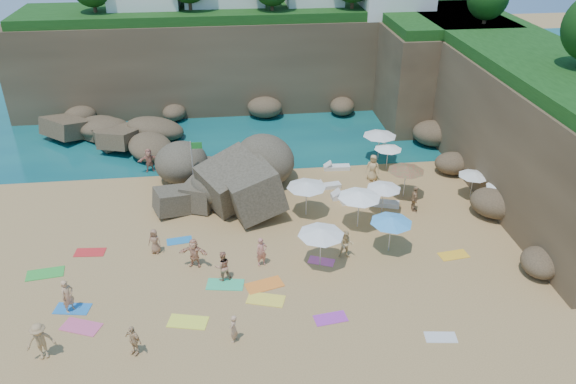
{
  "coord_description": "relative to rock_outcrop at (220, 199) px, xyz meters",
  "views": [
    {
      "loc": [
        -1.52,
        -26.66,
        18.68
      ],
      "look_at": [
        2.0,
        3.0,
        2.0
      ],
      "focal_mm": 35.0,
      "sensor_mm": 36.0,
      "label": 1
    }
  ],
  "objects": [
    {
      "name": "person_stand_5",
      "position": [
        -5.0,
        4.68,
        0.88
      ],
      "size": [
        1.69,
        0.76,
        1.76
      ],
      "primitive_type": "imported",
      "rotation": [
        0.0,
        0.0,
        0.18
      ],
      "color": "tan",
      "rests_on": "ground"
    },
    {
      "name": "cliff_back",
      "position": [
        4.22,
        18.8,
        4.0
      ],
      "size": [
        44.0,
        8.0,
        8.0
      ],
      "primitive_type": "cube",
      "color": "brown",
      "rests_on": "ground"
    },
    {
      "name": "flag_pole",
      "position": [
        -1.53,
        0.78,
        2.51
      ],
      "size": [
        0.77,
        0.08,
        3.93
      ],
      "color": "silver",
      "rests_on": "ground"
    },
    {
      "name": "person_stand_1",
      "position": [
        0.09,
        -8.77,
        0.88
      ],
      "size": [
        0.99,
        0.86,
        1.76
      ],
      "primitive_type": "imported",
      "rotation": [
        0.0,
        0.0,
        3.39
      ],
      "color": "tan",
      "rests_on": "ground"
    },
    {
      "name": "parasol_4",
      "position": [
        17.78,
        -3.77,
        1.85
      ],
      "size": [
        2.13,
        2.13,
        2.01
      ],
      "color": "silver",
      "rests_on": "ground"
    },
    {
      "name": "parasol_1",
      "position": [
        12.01,
        4.52,
        2.18
      ],
      "size": [
        2.51,
        2.51,
        2.38
      ],
      "color": "silver",
      "rests_on": "ground"
    },
    {
      "name": "person_stand_2",
      "position": [
        -1.41,
        -0.52,
        0.95
      ],
      "size": [
        1.18,
        1.26,
        1.9
      ],
      "primitive_type": "imported",
      "rotation": [
        0.0,
        0.0,
        2.28
      ],
      "color": "tan",
      "rests_on": "ground"
    },
    {
      "name": "parasol_9",
      "position": [
        5.42,
        -8.1,
        2.21
      ],
      "size": [
        2.54,
        2.54,
        2.41
      ],
      "color": "silver",
      "rests_on": "ground"
    },
    {
      "name": "parasol_0",
      "position": [
        5.43,
        -2.69,
        2.17
      ],
      "size": [
        2.5,
        2.5,
        2.36
      ],
      "color": "silver",
      "rests_on": "ground"
    },
    {
      "name": "person_lie_5",
      "position": [
        6.98,
        -7.53,
        0.31
      ],
      "size": [
        1.02,
        1.76,
        0.63
      ],
      "primitive_type": "imported",
      "rotation": [
        0.0,
        0.0,
        -0.14
      ],
      "color": "#D4B378",
      "rests_on": "ground"
    },
    {
      "name": "rock_promontory",
      "position": [
        -8.78,
        9.8,
        0.0
      ],
      "size": [
        12.0,
        7.0,
        2.0
      ],
      "primitive_type": null,
      "color": "brown",
      "rests_on": "ground"
    },
    {
      "name": "towel_10",
      "position": [
        13.12,
        -8.09,
        0.01
      ],
      "size": [
        1.75,
        1.03,
        0.03
      ],
      "primitive_type": "cube",
      "rotation": [
        0.0,
        0.0,
        0.13
      ],
      "color": "yellow",
      "rests_on": "ground"
    },
    {
      "name": "marina_masts",
      "position": [
        -14.28,
        23.8,
        3.0
      ],
      "size": [
        3.1,
        0.1,
        6.0
      ],
      "color": "white",
      "rests_on": "ground"
    },
    {
      "name": "towel_8",
      "position": [
        -2.44,
        -4.77,
        0.01
      ],
      "size": [
        1.56,
        0.94,
        0.03
      ],
      "primitive_type": "cube",
      "rotation": [
        0.0,
        0.0,
        0.15
      ],
      "color": "#2279B9",
      "rests_on": "ground"
    },
    {
      "name": "parasol_3",
      "position": [
        16.71,
        -1.8,
        1.77
      ],
      "size": [
        2.04,
        2.04,
        1.92
      ],
      "color": "silver",
      "rests_on": "ground"
    },
    {
      "name": "person_lie_1",
      "position": [
        -3.95,
        -13.66,
        0.19
      ],
      "size": [
        1.64,
        1.78,
        0.38
      ],
      "primitive_type": "imported",
      "rotation": [
        0.0,
        0.0,
        -0.64
      ],
      "color": "#DAAF7B",
      "rests_on": "ground"
    },
    {
      "name": "towel_13",
      "position": [
        10.08,
        -14.32,
        0.01
      ],
      "size": [
        1.55,
        0.91,
        0.03
      ],
      "primitive_type": "cube",
      "rotation": [
        0.0,
        0.0,
        -0.13
      ],
      "color": "silver",
      "rests_on": "ground"
    },
    {
      "name": "parasol_2",
      "position": [
        12.25,
        2.98,
        1.75
      ],
      "size": [
        2.02,
        2.02,
        1.91
      ],
      "color": "silver",
      "rests_on": "ground"
    },
    {
      "name": "lounger_2",
      "position": [
        8.61,
        3.36,
        0.15
      ],
      "size": [
        1.94,
        0.72,
        0.3
      ],
      "primitive_type": "cube",
      "rotation": [
        0.0,
        0.0,
        -0.04
      ],
      "color": "silver",
      "rests_on": "ground"
    },
    {
      "name": "lounger_5",
      "position": [
        5.72,
        -4.92,
        0.14
      ],
      "size": [
        1.82,
        1.39,
        0.27
      ],
      "primitive_type": "cube",
      "rotation": [
        0.0,
        0.0,
        0.53
      ],
      "color": "white",
      "rests_on": "ground"
    },
    {
      "name": "towel_4",
      "position": [
        -1.68,
        -11.88,
        0.02
      ],
      "size": [
        2.06,
        1.36,
        0.03
      ],
      "primitive_type": "cube",
      "rotation": [
        0.0,
        0.0,
        -0.24
      ],
      "color": "#F4F841",
      "rests_on": "ground"
    },
    {
      "name": "lounger_3",
      "position": [
        10.67,
        -2.19,
        0.15
      ],
      "size": [
        2.06,
        1.19,
        0.3
      ],
      "primitive_type": "cube",
      "rotation": [
        0.0,
        0.0,
        -0.29
      ],
      "color": "silver",
      "rests_on": "ground"
    },
    {
      "name": "person_lie_0",
      "position": [
        -7.94,
        -13.45,
        0.25
      ],
      "size": [
        1.6,
        2.1,
        0.5
      ],
      "primitive_type": "imported",
      "rotation": [
        0.0,
        0.0,
        0.22
      ],
      "color": "tan",
      "rests_on": "ground"
    },
    {
      "name": "person_stand_0",
      "position": [
        -7.46,
        -10.36,
        0.92
      ],
      "size": [
        0.76,
        0.8,
        1.83
      ],
      "primitive_type": "imported",
      "rotation": [
        0.0,
        0.0,
        0.88
      ],
      "color": "tan",
      "rests_on": "ground"
    },
    {
      "name": "parasol_6",
      "position": [
        12.27,
        -1.19,
        2.13
      ],
      "size": [
        2.46,
        2.46,
        2.32
      ],
      "color": "silver",
      "rests_on": "ground"
    },
    {
      "name": "towel_0",
      "position": [
        -7.42,
        -10.24,
        0.02
      ],
      "size": [
        1.86,
        1.15,
        0.03
      ],
      "primitive_type": "cube",
      "rotation": [
        0.0,
        0.0,
        -0.17
      ],
      "color": "blue",
      "rests_on": "ground"
    },
    {
      "name": "lounger_1",
      "position": [
        7.43,
        0.61,
        0.14
      ],
      "size": [
        1.9,
        0.87,
        0.28
      ],
      "primitive_type": "cube",
      "rotation": [
        0.0,
        0.0,
        0.15
      ],
      "color": "silver",
      "rests_on": "ground"
    },
    {
      "name": "person_lie_4",
      "position": [
        2.23,
        -7.71,
        0.2
      ],
      "size": [
        1.1,
        1.8,
        0.41
      ],
      "primitive_type": "imported",
      "rotation": [
        0.0,
        0.0,
        0.31
      ],
      "color": "#C27461",
      "rests_on": "ground"
    },
    {
      "name": "towel_1",
      "position": [
        -6.73,
        -11.62,
        0.02
      ],
      "size": [
        2.07,
        1.55,
        0.03
      ],
      "primitive_type": "cube",
      "rotation": [
        0.0,
        0.0,
        -0.38
      ],
      "color": "#D95481",
      "rests_on": "ground"
    },
    {
      "name": "towel_9",
      "position": [
        5.56,
        -7.78,
        0.01
      ],
      "size": [
        1.61,
        1.22,
        0.03
      ],
      "primitive_type": "cube",
      "rotation": [
        0.0,
        0.0,
        -0.39
      ],
      "color": "#E358A4",
      "rests_on": "ground"
    },
    {
      "name": "towel_2",
      "position": [
        2.22,
        -9.51,
        0.02
      ],
      "size": [
        2.14,
        1.48,
        0.03
      ],
      "primitive_type": "cube",
      "rotation": [
        0.0,
        0.0,
        0.28
      ],
      "color": "orange",
      "rests_on": "ground"
    },
    {
      "name": "parasol_10",
      "position": [
        9.56,
        -7.2,
        2.08
      ],
      "size": [
        2.4,
        2.4,
        2.27
      ],
      "color": "silver",
      "rests_on": "ground"
    },
    {
      "name": "towel_6",
      "position": [
        5.21,
        -12.44,
        0.01
      ],
      "size": [
        1.69,
        1.01,
        0.03
      ],
      "primitive_type": "cube",
      "rotation": [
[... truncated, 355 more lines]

